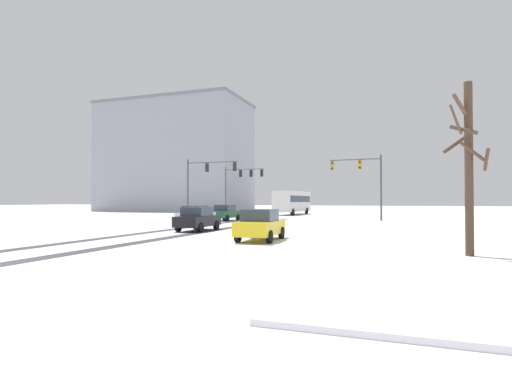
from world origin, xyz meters
TOP-DOWN VIEW (x-y plane):
  - ground_plane at (0.00, 0.00)m, footprint 300.00×300.00m
  - wheel_track_left_lane at (-0.49, 16.48)m, footprint 0.94×36.25m
  - wheel_track_right_lane at (-3.67, 16.48)m, footprint 0.86×36.25m
  - sidewalk_kerb_right at (11.35, 14.83)m, footprint 4.00×36.25m
  - traffic_signal_near_right at (8.25, 30.97)m, footprint 5.01×0.44m
  - traffic_signal_far_left at (-7.83, 38.98)m, footprint 5.38×0.39m
  - traffic_signal_near_left at (-7.90, 28.89)m, footprint 5.97×0.51m
  - car_dark_green_lead at (-5.21, 28.27)m, footprint 1.97×4.17m
  - car_silver_second at (-5.17, 21.89)m, footprint 2.02×4.19m
  - car_black_third at (-1.38, 15.09)m, footprint 1.92×4.14m
  - car_yellow_cab_fourth at (4.85, 10.23)m, footprint 2.00×4.18m
  - bus_oncoming at (-3.16, 47.72)m, footprint 3.05×11.10m
  - bare_tree_sidewalk_near at (14.13, 7.39)m, footprint 1.57×1.61m
  - office_building_far_left_block at (-29.03, 58.08)m, footprint 27.56×14.86m

SIDE VIEW (x-z plane):
  - ground_plane at x=0.00m, z-range 0.00..0.00m
  - wheel_track_left_lane at x=-0.49m, z-range 0.00..0.01m
  - wheel_track_right_lane at x=-3.67m, z-range 0.00..0.01m
  - sidewalk_kerb_right at x=11.35m, z-range 0.00..0.12m
  - car_dark_green_lead at x=-5.21m, z-range 0.01..1.63m
  - car_silver_second at x=-5.17m, z-range 0.01..1.63m
  - car_black_third at x=-1.38m, z-range 0.01..1.63m
  - car_yellow_cab_fourth at x=4.85m, z-range 0.01..1.63m
  - bus_oncoming at x=-3.16m, z-range 0.30..3.68m
  - bare_tree_sidewalk_near at x=14.13m, z-range 0.22..6.78m
  - traffic_signal_near_right at x=8.25m, z-range 1.35..7.85m
  - traffic_signal_near_left at x=-7.90m, z-range 1.39..7.89m
  - traffic_signal_far_left at x=-7.83m, z-range 1.52..8.02m
  - office_building_far_left_block at x=-29.03m, z-range 0.01..20.77m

